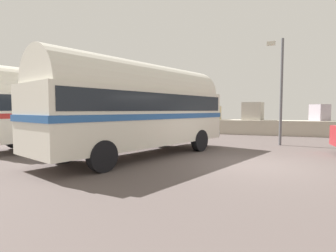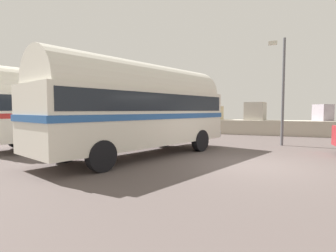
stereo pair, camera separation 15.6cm
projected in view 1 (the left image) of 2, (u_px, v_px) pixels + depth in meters
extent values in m
cube|color=#554A47|center=(252.00, 165.00, 8.79)|extent=(32.00, 26.00, 0.02)
cube|color=#B2A998|center=(260.00, 127.00, 19.78)|extent=(31.36, 1.80, 1.10)
sphere|color=#C2AF8D|center=(120.00, 113.00, 24.09)|extent=(1.00, 1.00, 1.00)
sphere|color=#A4A097|center=(156.00, 112.00, 22.76)|extent=(1.27, 1.27, 1.27)
cube|color=#C3B187|center=(214.00, 113.00, 21.23)|extent=(1.36, 1.35, 1.07)
cube|color=#AAA497|center=(253.00, 111.00, 20.00)|extent=(1.62, 1.59, 1.36)
cube|color=#A59BA6|center=(320.00, 113.00, 18.79)|extent=(1.34, 1.45, 1.17)
cylinder|color=black|center=(163.00, 137.00, 13.10)|extent=(0.59, 1.00, 0.96)
cylinder|color=black|center=(200.00, 141.00, 11.67)|extent=(0.59, 1.00, 0.96)
cylinder|color=black|center=(64.00, 149.00, 9.13)|extent=(0.59, 1.00, 0.96)
cylinder|color=black|center=(102.00, 156.00, 7.70)|extent=(0.59, 1.00, 0.96)
cube|color=silver|center=(140.00, 117.00, 10.33)|extent=(5.08, 8.72, 2.10)
cylinder|color=silver|center=(140.00, 91.00, 10.27)|extent=(4.78, 8.33, 2.20)
cube|color=#275495|center=(140.00, 116.00, 10.33)|extent=(5.16, 8.81, 0.20)
cube|color=black|center=(140.00, 103.00, 10.30)|extent=(5.01, 8.41, 0.64)
cube|color=silver|center=(200.00, 132.00, 13.64)|extent=(2.20, 0.92, 0.28)
cylinder|color=black|center=(106.00, 132.00, 16.44)|extent=(0.59, 1.00, 0.96)
cylinder|color=black|center=(129.00, 134.00, 15.02)|extent=(0.59, 1.00, 0.96)
cylinder|color=black|center=(16.00, 139.00, 12.48)|extent=(0.59, 1.00, 0.96)
cylinder|color=black|center=(36.00, 142.00, 11.05)|extent=(0.59, 1.00, 0.96)
cube|color=silver|center=(77.00, 116.00, 13.68)|extent=(5.09, 8.72, 2.10)
cylinder|color=silver|center=(77.00, 95.00, 13.62)|extent=(4.79, 8.33, 2.20)
cube|color=#B32823|center=(77.00, 115.00, 13.68)|extent=(5.17, 8.81, 0.20)
cube|color=black|center=(77.00, 105.00, 13.65)|extent=(5.01, 8.41, 0.64)
cube|color=silver|center=(137.00, 128.00, 16.99)|extent=(2.20, 0.92, 0.28)
cylinder|color=#5B5B60|center=(281.00, 93.00, 13.53)|extent=(0.14, 0.14, 5.54)
cube|color=beige|center=(271.00, 43.00, 14.00)|extent=(0.44, 0.24, 0.18)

